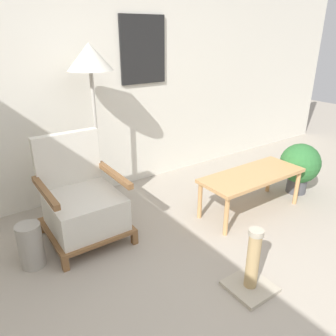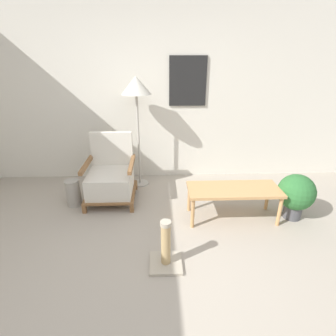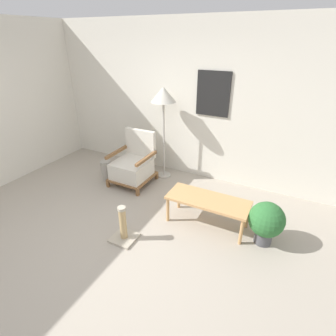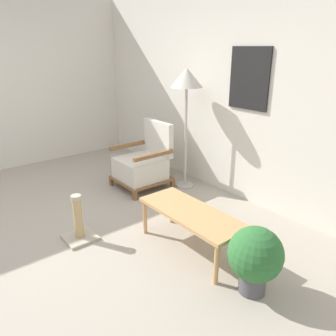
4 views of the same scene
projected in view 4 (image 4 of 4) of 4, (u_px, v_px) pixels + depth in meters
name	position (u px, v px, depth m)	size (l,w,h in m)	color
ground_plane	(50.00, 240.00, 3.43)	(14.00, 14.00, 0.00)	#A89E8E
wall_back	(216.00, 91.00, 4.37)	(8.00, 0.09, 2.70)	silver
wall_left	(11.00, 84.00, 5.15)	(0.06, 8.00, 2.70)	silver
armchair	(143.00, 164.00, 4.65)	(0.67, 0.69, 0.92)	brown
floor_lamp	(187.00, 84.00, 4.26)	(0.42, 0.42, 1.65)	#B7B2A8
coffee_table	(191.00, 215.00, 3.17)	(1.12, 0.45, 0.42)	tan
vase	(117.00, 167.00, 4.98)	(0.19, 0.19, 0.37)	#9E998E
potted_plant	(255.00, 257.00, 2.60)	(0.45, 0.45, 0.59)	#4C4C51
scratching_post	(79.00, 225.00, 3.40)	(0.32, 0.32, 0.50)	#B2A893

